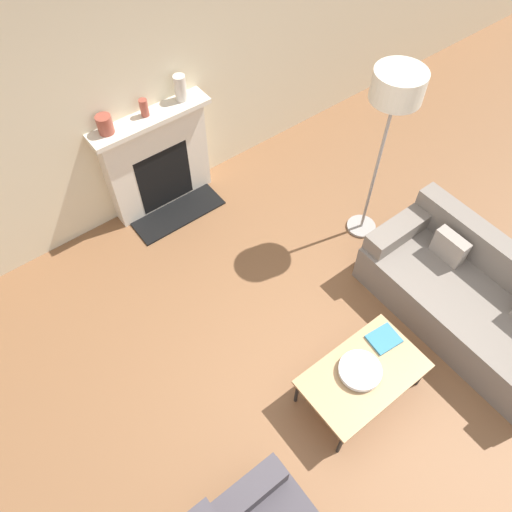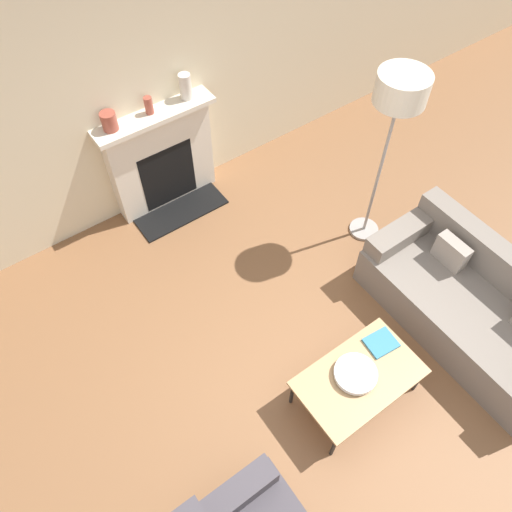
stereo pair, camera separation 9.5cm
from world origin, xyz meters
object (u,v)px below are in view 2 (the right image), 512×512
(bowl, at_px, (356,374))
(floor_lamp, at_px, (399,101))
(couch, at_px, (474,307))
(fireplace, at_px, (162,160))
(coffee_table, at_px, (359,378))
(mantel_vase_left, at_px, (109,121))
(mantel_vase_center_left, at_px, (149,105))
(book, at_px, (381,343))
(mantel_vase_center_right, at_px, (185,86))

(bowl, relative_size, floor_lamp, 0.18)
(couch, bearing_deg, bowl, -94.72)
(fireplace, distance_m, floor_lamp, 2.50)
(coffee_table, relative_size, bowl, 2.92)
(floor_lamp, distance_m, mantel_vase_left, 2.59)
(coffee_table, distance_m, mantel_vase_center_left, 3.15)
(coffee_table, distance_m, book, 0.37)
(couch, xyz_separation_m, mantel_vase_center_right, (-1.09, 3.09, 1.02))
(bowl, xyz_separation_m, mantel_vase_center_left, (-0.12, 2.98, 0.84))
(coffee_table, xyz_separation_m, mantel_vase_center_right, (0.26, 3.01, 0.95))
(fireplace, relative_size, mantel_vase_center_left, 7.21)
(coffee_table, distance_m, bowl, 0.08)
(mantel_vase_center_right, bearing_deg, fireplace, -177.94)
(couch, distance_m, book, 1.03)
(bowl, height_order, mantel_vase_left, mantel_vase_left)
(book, distance_m, mantel_vase_center_right, 3.03)
(coffee_table, bearing_deg, mantel_vase_center_left, 92.87)
(coffee_table, distance_m, mantel_vase_left, 3.19)
(mantel_vase_left, bearing_deg, mantel_vase_center_right, 0.00)
(bowl, bearing_deg, mantel_vase_center_right, 84.48)
(coffee_table, bearing_deg, mantel_vase_center_right, 85.05)
(book, bearing_deg, bowl, -160.78)
(floor_lamp, distance_m, mantel_vase_center_left, 2.30)
(floor_lamp, distance_m, mantel_vase_center_right, 2.04)
(book, bearing_deg, couch, -5.37)
(coffee_table, relative_size, book, 3.76)
(book, xyz_separation_m, mantel_vase_center_right, (-0.09, 2.89, 0.91))
(fireplace, distance_m, coffee_table, 3.00)
(couch, height_order, floor_lamp, floor_lamp)
(mantel_vase_center_left, height_order, mantel_vase_center_right, mantel_vase_center_right)
(fireplace, height_order, couch, fireplace)
(fireplace, bearing_deg, mantel_vase_center_right, 2.06)
(coffee_table, height_order, floor_lamp, floor_lamp)
(floor_lamp, bearing_deg, bowl, -136.98)
(mantel_vase_left, bearing_deg, book, -72.53)
(bowl, distance_m, floor_lamp, 2.28)
(mantel_vase_center_left, bearing_deg, coffee_table, -87.13)
(mantel_vase_center_right, bearing_deg, mantel_vase_center_left, 180.00)
(fireplace, distance_m, couch, 3.43)
(bowl, xyz_separation_m, book, (0.37, 0.09, -0.03))
(mantel_vase_center_right, bearing_deg, book, -88.27)
(book, bearing_deg, fireplace, 105.45)
(coffee_table, xyz_separation_m, book, (0.35, 0.12, 0.04))
(couch, bearing_deg, book, -101.38)
(fireplace, bearing_deg, coffee_table, -87.51)
(fireplace, bearing_deg, bowl, -88.01)
(floor_lamp, bearing_deg, mantel_vase_left, 138.95)
(couch, xyz_separation_m, floor_lamp, (0.02, 1.41, 1.39))
(couch, relative_size, book, 7.41)
(fireplace, xyz_separation_m, coffee_table, (0.13, -2.99, -0.21))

